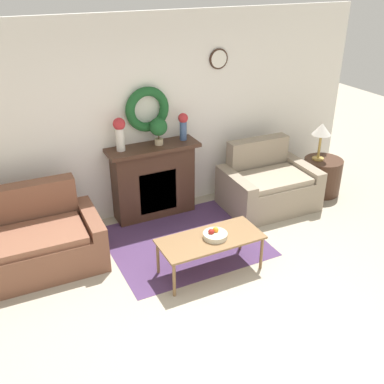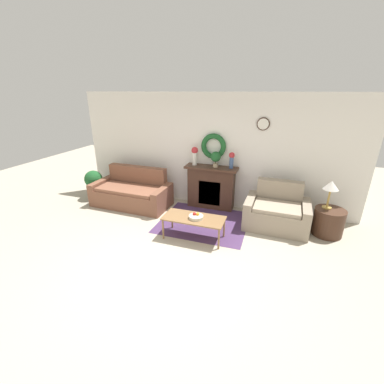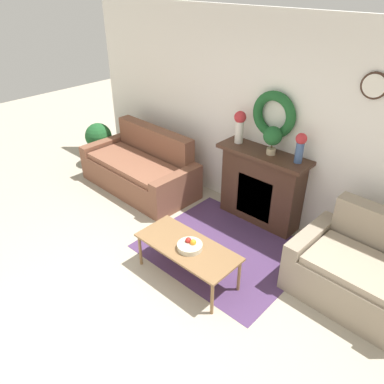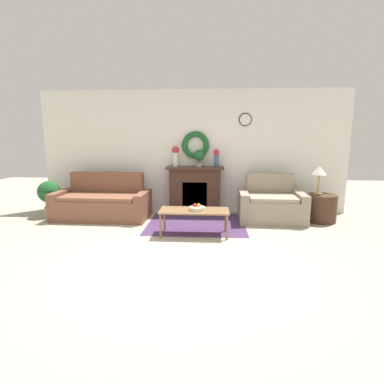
% 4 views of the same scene
% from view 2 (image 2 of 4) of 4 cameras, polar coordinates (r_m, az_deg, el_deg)
% --- Properties ---
extents(ground_plane, '(16.00, 16.00, 0.00)m').
position_cam_2_polar(ground_plane, '(4.46, -5.66, -16.21)').
color(ground_plane, '#ADA38E').
extents(floor_rug, '(1.89, 1.63, 0.01)m').
position_cam_2_polar(floor_rug, '(5.75, 2.58, -6.66)').
color(floor_rug, '#4C335B').
rests_on(floor_rug, ground_plane).
extents(wall_back, '(6.80, 0.19, 2.70)m').
position_cam_2_polar(wall_back, '(6.26, 4.39, 8.96)').
color(wall_back, white).
rests_on(wall_back, ground_plane).
extents(fireplace, '(1.25, 0.41, 1.05)m').
position_cam_2_polar(fireplace, '(6.29, 4.26, 1.15)').
color(fireplace, '#42281C').
rests_on(fireplace, ground_plane).
extents(couch_left, '(1.94, 0.96, 0.93)m').
position_cam_2_polar(couch_left, '(6.65, -13.14, -0.17)').
color(couch_left, brown).
rests_on(couch_left, ground_plane).
extents(loveseat_right, '(1.31, 0.95, 0.94)m').
position_cam_2_polar(loveseat_right, '(5.74, 18.28, -4.28)').
color(loveseat_right, gray).
rests_on(loveseat_right, ground_plane).
extents(coffee_table, '(1.19, 0.53, 0.45)m').
position_cam_2_polar(coffee_table, '(4.98, 0.40, -6.11)').
color(coffee_table, olive).
rests_on(coffee_table, ground_plane).
extents(fruit_bowl, '(0.28, 0.28, 0.11)m').
position_cam_2_polar(fruit_bowl, '(4.92, 0.91, -5.48)').
color(fruit_bowl, beige).
rests_on(fruit_bowl, coffee_table).
extents(side_table_by_loveseat, '(0.58, 0.58, 0.55)m').
position_cam_2_polar(side_table_by_loveseat, '(5.84, 28.04, -5.91)').
color(side_table_by_loveseat, '#42281C').
rests_on(side_table_by_loveseat, ground_plane).
extents(table_lamp, '(0.28, 0.28, 0.57)m').
position_cam_2_polar(table_lamp, '(5.62, 28.52, 1.02)').
color(table_lamp, '#B28E42').
rests_on(table_lamp, side_table_by_loveseat).
extents(vase_on_mantel_left, '(0.16, 0.16, 0.44)m').
position_cam_2_polar(vase_on_mantel_left, '(6.19, 0.60, 8.34)').
color(vase_on_mantel_left, silver).
rests_on(vase_on_mantel_left, fireplace).
extents(vase_on_mantel_right, '(0.13, 0.13, 0.38)m').
position_cam_2_polar(vase_on_mantel_right, '(5.98, 8.79, 7.26)').
color(vase_on_mantel_right, '#3D5684').
rests_on(vase_on_mantel_right, fireplace).
extents(potted_plant_on_mantel, '(0.24, 0.24, 0.37)m').
position_cam_2_polar(potted_plant_on_mantel, '(6.03, 5.29, 7.67)').
color(potted_plant_on_mantel, tan).
rests_on(potted_plant_on_mantel, fireplace).
extents(potted_plant_floor_by_couch, '(0.46, 0.46, 0.77)m').
position_cam_2_polar(potted_plant_floor_by_couch, '(7.30, -21.00, 2.33)').
color(potted_plant_floor_by_couch, tan).
rests_on(potted_plant_floor_by_couch, ground_plane).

